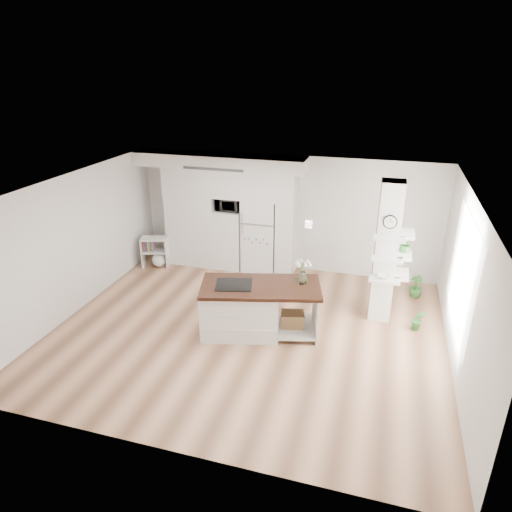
# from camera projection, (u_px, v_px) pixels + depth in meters

# --- Properties ---
(floor) EXTENTS (7.00, 6.00, 0.01)m
(floor) POSITION_uv_depth(u_px,v_px,m) (248.00, 330.00, 8.46)
(floor) COLOR tan
(floor) RESTS_ON ground
(room) EXTENTS (7.04, 6.04, 2.72)m
(room) POSITION_uv_depth(u_px,v_px,m) (248.00, 237.00, 7.73)
(room) COLOR white
(room) RESTS_ON ground
(cabinet_wall) EXTENTS (4.00, 0.71, 2.70)m
(cabinet_wall) POSITION_uv_depth(u_px,v_px,m) (222.00, 206.00, 10.60)
(cabinet_wall) COLOR silver
(cabinet_wall) RESTS_ON floor
(refrigerator) EXTENTS (0.78, 0.69, 1.75)m
(refrigerator) POSITION_uv_depth(u_px,v_px,m) (260.00, 235.00, 10.62)
(refrigerator) COLOR white
(refrigerator) RESTS_ON floor
(column) EXTENTS (0.69, 0.90, 2.70)m
(column) POSITION_uv_depth(u_px,v_px,m) (390.00, 255.00, 8.31)
(column) COLOR silver
(column) RESTS_ON floor
(window) EXTENTS (0.00, 2.40, 2.40)m
(window) POSITION_uv_depth(u_px,v_px,m) (462.00, 273.00, 7.24)
(window) COLOR white
(window) RESTS_ON room
(pendant_light) EXTENTS (0.12, 0.12, 0.10)m
(pendant_light) POSITION_uv_depth(u_px,v_px,m) (351.00, 229.00, 7.32)
(pendant_light) COLOR white
(pendant_light) RESTS_ON room
(kitchen_island) EXTENTS (2.29, 1.49, 1.52)m
(kitchen_island) POSITION_uv_depth(u_px,v_px,m) (247.00, 308.00, 8.25)
(kitchen_island) COLOR silver
(kitchen_island) RESTS_ON floor
(bookshelf) EXTENTS (0.69, 0.51, 0.74)m
(bookshelf) POSITION_uv_depth(u_px,v_px,m) (157.00, 254.00, 10.98)
(bookshelf) COLOR silver
(bookshelf) RESTS_ON floor
(floor_plant_a) EXTENTS (0.25, 0.21, 0.43)m
(floor_plant_a) POSITION_uv_depth(u_px,v_px,m) (418.00, 320.00, 8.39)
(floor_plant_a) COLOR #32712D
(floor_plant_a) RESTS_ON floor
(floor_plant_b) EXTENTS (0.34, 0.34, 0.48)m
(floor_plant_b) POSITION_uv_depth(u_px,v_px,m) (416.00, 286.00, 9.60)
(floor_plant_b) COLOR #32712D
(floor_plant_b) RESTS_ON floor
(microwave) EXTENTS (0.54, 0.37, 0.30)m
(microwave) POSITION_uv_depth(u_px,v_px,m) (229.00, 204.00, 10.49)
(microwave) COLOR #2D2D2D
(microwave) RESTS_ON cabinet_wall
(shelf_plant) EXTENTS (0.27, 0.23, 0.30)m
(shelf_plant) POSITION_uv_depth(u_px,v_px,m) (406.00, 244.00, 8.33)
(shelf_plant) COLOR #32712D
(shelf_plant) RESTS_ON column
(decor_bowl) EXTENTS (0.22, 0.22, 0.05)m
(decor_bowl) POSITION_uv_depth(u_px,v_px,m) (384.00, 277.00, 8.27)
(decor_bowl) COLOR white
(decor_bowl) RESTS_ON column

